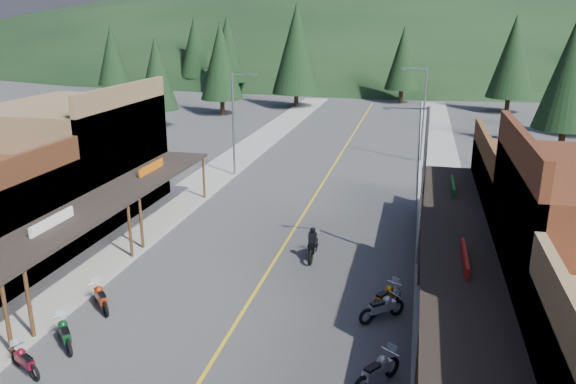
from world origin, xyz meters
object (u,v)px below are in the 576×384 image
Objects in this scene: bike_west_7 at (65,333)px; bike_east_9 at (386,296)px; pine_10 at (221,61)px; bike_east_7 at (377,370)px; shop_east_3 at (553,207)px; pine_7 at (195,46)px; pine_2 at (296,49)px; rider_on_bike at (313,245)px; streetlight_1 at (235,120)px; bike_east_8 at (382,306)px; streetlight_3 at (422,110)px; pine_8 at (157,74)px; pine_11 at (572,72)px; bike_west_6 at (24,360)px; pine_4 at (513,56)px; pine_1 at (227,49)px; pedestrian_east_b at (436,205)px; pine_3 at (403,58)px; pine_0 at (112,55)px; bike_west_8 at (101,297)px; streetlight_2 at (420,180)px; shop_west_3 at (75,160)px.

bike_west_7 is 12.81m from bike_east_9.
bike_east_7 is at bearing -65.36° from pine_10.
pine_7 is (-45.75, 64.70, 4.70)m from shop_east_3.
bike_east_9 is (15.82, -54.76, -7.37)m from pine_2.
rider_on_bike is (33.84, -68.16, -6.53)m from pine_7.
pine_7 is (-25.05, 54.00, 2.78)m from streetlight_1.
streetlight_3 is at bearing 136.11° from bike_east_8.
pine_8 is 0.81× the size of pine_11.
bike_west_6 is 0.84× the size of bike_east_7.
pine_4 reaches higher than streetlight_3.
bike_west_6 is (-19.82, -15.46, -2.00)m from shop_east_3.
pine_7 is at bearing 64.31° from bike_west_7.
pine_2 is at bearing -40.60° from pine_1.
bike_east_9 is 12.03m from pedestrian_east_b.
pine_3 is at bearing -15.52° from pine_7.
pine_1 is at bearing 147.88° from bike_east_7.
pine_1 reaches higher than pine_0.
bike_east_7 is at bearing -88.41° from pine_3.
bike_west_8 is at bearing -67.84° from pine_8.
pine_2 is 60.96m from bike_west_7.
bike_east_9 is (-14.18, -34.76, -6.57)m from pine_11.
pine_1 is at bearing 171.87° from pine_3.
pine_7 reaches higher than pine_3.
pine_3 reaches higher than shop_east_3.
bike_east_7 is at bearing -96.00° from streetlight_2.
pine_8 is (-40.00, -20.00, -1.26)m from pine_4.
bike_east_7 is (11.81, -2.60, 0.04)m from bike_west_8.
bike_east_7 is (1.89, -68.09, -5.85)m from pine_3.
pine_3 is (-2.95, 58.00, 2.02)m from streetlight_2.
bike_east_9 is at bearing -62.53° from pine_7.
pine_7 reaches higher than pine_8.
bike_west_6 is at bearing -136.59° from bike_west_8.
pine_1 is 74.92m from bike_west_7.
pedestrian_east_b is at bearing 7.38° from bike_west_7.
streetlight_3 is (0.00, 22.00, 0.00)m from streetlight_2.
bike_west_8 is 0.94× the size of bike_east_7.
pine_2 reaches higher than pine_0.
streetlight_1 is 0.69× the size of pine_10.
rider_on_bike is at bearing -178.16° from streetlight_2.
pine_1 is at bearing 122.75° from shop_east_3.
bike_east_8 is at bearing -63.53° from pine_10.
pedestrian_east_b is at bearing 146.59° from shop_east_3.
pine_2 reaches higher than pine_3.
bike_west_8 is at bearing -87.25° from streetlight_1.
streetlight_2 reaches higher than bike_east_8.
bike_east_8 is (-0.15, 4.41, -0.02)m from bike_east_7.
shop_west_3 is at bearing -141.68° from pine_11.
streetlight_2 is 3.70× the size of bike_east_8.
pine_7 is (-38.95, 46.00, 2.78)m from streetlight_3.
shop_west_3 is 0.87× the size of pine_7.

